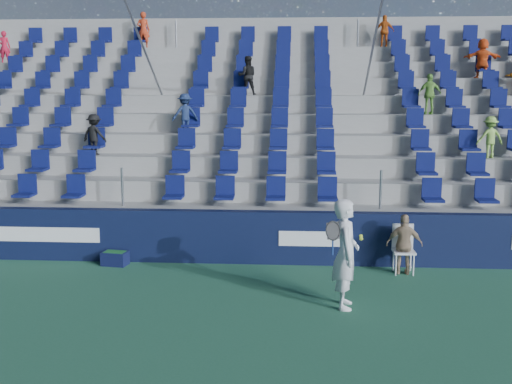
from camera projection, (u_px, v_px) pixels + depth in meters
ground at (234, 311)px, 11.56m from camera, size 70.00×70.00×0.00m
sponsor_wall at (248, 237)px, 14.56m from camera, size 24.00×0.32×1.20m
grandstand at (262, 148)px, 19.31m from camera, size 24.00×8.17×6.63m
tennis_player at (346, 254)px, 11.58m from camera, size 0.69×0.75×2.01m
line_judge_chair at (403, 245)px, 13.85m from camera, size 0.47×0.48×1.05m
line_judge at (404, 244)px, 13.68m from camera, size 0.79×0.39×1.31m
ball_bin at (115, 258)px, 14.44m from camera, size 0.61×0.45×0.31m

